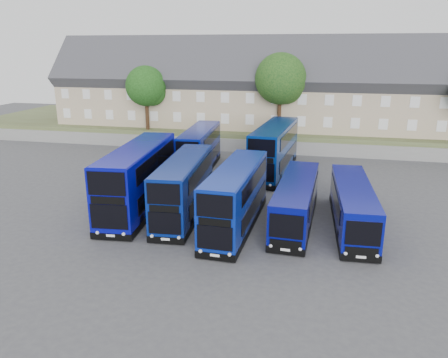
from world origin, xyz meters
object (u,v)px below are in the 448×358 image
dd_front_mid (184,189)px  tree_west (147,88)px  coach_east_a (296,202)px  dd_front_left (139,179)px  tree_mid (282,81)px

dd_front_mid → tree_west: bearing=113.4°
tree_west → coach_east_a: bearing=-47.8°
dd_front_left → tree_west: 23.11m
dd_front_left → coach_east_a: dd_front_left is taller
dd_front_mid → tree_mid: bearing=74.0°
coach_east_a → tree_west: 29.27m
coach_east_a → tree_mid: 23.00m
dd_front_left → coach_east_a: (11.54, -0.04, -0.85)m
dd_front_left → coach_east_a: bearing=-5.3°
tree_mid → dd_front_left: bearing=-110.8°
coach_east_a → tree_mid: (-3.30, 21.78, 6.61)m
dd_front_left → tree_west: bearing=104.9°
coach_east_a → tree_west: tree_west is taller
tree_west → tree_mid: (16.00, 0.50, 1.02)m
dd_front_left → tree_west: size_ratio=1.57×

